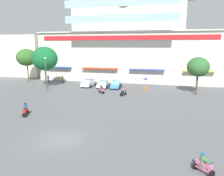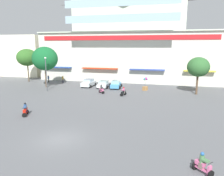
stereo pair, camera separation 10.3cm
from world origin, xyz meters
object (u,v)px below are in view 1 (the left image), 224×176
object	(u,v)px
scooter_rider_0	(123,92)
scooter_rider_1	(204,165)
pedestrian_0	(48,78)
parked_car_0	(89,83)
scooter_rider_2	(101,90)
pedestrian_1	(63,79)
scooter_rider_3	(25,110)
parked_car_2	(116,84)
plaza_tree_2	(27,57)
streetlamp_near	(46,71)
plaza_tree_0	(45,59)
plaza_tree_1	(198,67)
parked_car_1	(104,84)
balloon_vendor_cart	(145,84)

from	to	relation	value
scooter_rider_0	scooter_rider_1	size ratio (longest dim) A/B	1.03
scooter_rider_1	pedestrian_0	size ratio (longest dim) A/B	0.92
parked_car_0	scooter_rider_2	world-z (taller)	scooter_rider_2
scooter_rider_2	pedestrian_1	bearing A→B (deg)	145.69
parked_car_0	scooter_rider_3	world-z (taller)	scooter_rider_3
parked_car_2	pedestrian_0	xyz separation A→B (m)	(-16.41, 2.79, 0.17)
plaza_tree_2	streetlamp_near	size ratio (longest dim) A/B	1.21
scooter_rider_0	parked_car_0	bearing A→B (deg)	143.77
scooter_rider_0	pedestrian_0	world-z (taller)	pedestrian_0
plaza_tree_0	pedestrian_0	size ratio (longest dim) A/B	4.95
plaza_tree_1	scooter_rider_3	world-z (taller)	plaza_tree_1
plaza_tree_0	scooter_rider_1	world-z (taller)	plaza_tree_0
parked_car_1	pedestrian_0	distance (m)	14.24
pedestrian_0	scooter_rider_3	bearing A→B (deg)	-66.16
plaza_tree_0	balloon_vendor_cart	xyz separation A→B (m)	(19.52, 1.82, -4.58)
plaza_tree_1	scooter_rider_2	xyz separation A→B (m)	(-16.10, -3.17, -4.06)
plaza_tree_2	parked_car_2	xyz separation A→B (m)	(21.45, -2.64, -4.82)
scooter_rider_1	plaza_tree_0	bearing A→B (deg)	136.97
parked_car_0	plaza_tree_1	bearing A→B (deg)	-6.20
scooter_rider_2	balloon_vendor_cart	size ratio (longest dim) A/B	0.63
plaza_tree_0	plaza_tree_1	bearing A→B (deg)	1.26
plaza_tree_1	pedestrian_0	world-z (taller)	plaza_tree_1
plaza_tree_1	pedestrian_0	size ratio (longest dim) A/B	3.93
plaza_tree_1	parked_car_1	world-z (taller)	plaza_tree_1
plaza_tree_2	scooter_rider_3	size ratio (longest dim) A/B	4.75
plaza_tree_1	plaza_tree_2	size ratio (longest dim) A/B	0.85
plaza_tree_2	pedestrian_0	bearing A→B (deg)	1.66
scooter_rider_3	plaza_tree_1	bearing A→B (deg)	38.43
plaza_tree_2	pedestrian_0	size ratio (longest dim) A/B	4.63
scooter_rider_2	pedestrian_1	world-z (taller)	pedestrian_1
parked_car_2	scooter_rider_1	xyz separation A→B (m)	(12.04, -26.67, -0.14)
plaza_tree_2	parked_car_1	bearing A→B (deg)	-8.17
scooter_rider_3	pedestrian_1	size ratio (longest dim) A/B	0.94
scooter_rider_2	streetlamp_near	distance (m)	10.81
scooter_rider_1	streetlamp_near	xyz separation A→B (m)	(-23.79, 20.96, 3.05)
parked_car_2	streetlamp_near	xyz separation A→B (m)	(-11.75, -5.71, 2.90)
plaza_tree_0	scooter_rider_0	distance (m)	17.48
scooter_rider_2	balloon_vendor_cart	bearing A→B (deg)	31.17
pedestrian_0	balloon_vendor_cart	distance (m)	22.54
plaza_tree_0	scooter_rider_2	xyz separation A→B (m)	(12.31, -2.54, -5.07)
parked_car_2	scooter_rider_1	bearing A→B (deg)	-65.71
plaza_tree_2	streetlamp_near	world-z (taller)	plaza_tree_2
plaza_tree_2	scooter_rider_3	bearing A→B (deg)	-55.91
pedestrian_0	streetlamp_near	world-z (taller)	streetlamp_near
parked_car_2	pedestrian_1	world-z (taller)	pedestrian_1
plaza_tree_1	parked_car_2	world-z (taller)	plaza_tree_1
parked_car_2	balloon_vendor_cart	size ratio (longest dim) A/B	1.68
pedestrian_0	parked_car_2	bearing A→B (deg)	-9.64
plaza_tree_0	streetlamp_near	size ratio (longest dim) A/B	1.30
scooter_rider_1	pedestrian_0	world-z (taller)	pedestrian_0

